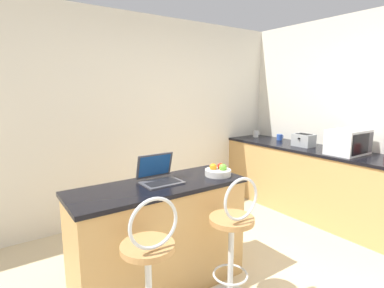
{
  "coord_description": "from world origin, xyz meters",
  "views": [
    {
      "loc": [
        -1.67,
        -1.29,
        1.65
      ],
      "look_at": [
        0.39,
        1.67,
        1.01
      ],
      "focal_mm": 28.0,
      "sensor_mm": 36.0,
      "label": 1
    }
  ],
  "objects": [
    {
      "name": "microwave",
      "position": [
        1.84,
        0.52,
        1.05
      ],
      "size": [
        0.5,
        0.34,
        0.29
      ],
      "color": "white",
      "rests_on": "counter_right"
    },
    {
      "name": "bar_stool_near",
      "position": [
        -0.92,
        0.26,
        0.5
      ],
      "size": [
        0.4,
        0.4,
        1.05
      ],
      "color": "silver",
      "rests_on": "ground_plane"
    },
    {
      "name": "mug_blue",
      "position": [
        2.01,
        1.66,
        0.95
      ],
      "size": [
        0.1,
        0.08,
        0.09
      ],
      "color": "#2D51AD",
      "rests_on": "counter_right"
    },
    {
      "name": "counter_right",
      "position": [
        1.86,
        0.89,
        0.45
      ],
      "size": [
        0.68,
        2.81,
        0.91
      ],
      "color": "tan",
      "rests_on": "ground_plane"
    },
    {
      "name": "fruit_bowl",
      "position": [
        -0.01,
        0.69,
        0.95
      ],
      "size": [
        0.23,
        0.23,
        0.11
      ],
      "color": "silver",
      "rests_on": "breakfast_bar"
    },
    {
      "name": "toaster",
      "position": [
        1.85,
        1.13,
        0.99
      ],
      "size": [
        0.21,
        0.26,
        0.17
      ],
      "color": "#9EA3A8",
      "rests_on": "counter_right"
    },
    {
      "name": "breakfast_bar",
      "position": [
        -0.57,
        0.76,
        0.46
      ],
      "size": [
        1.44,
        0.55,
        0.91
      ],
      "color": "tan",
      "rests_on": "ground_plane"
    },
    {
      "name": "bar_stool_far",
      "position": [
        -0.22,
        0.26,
        0.5
      ],
      "size": [
        0.4,
        0.4,
        1.05
      ],
      "color": "silver",
      "rests_on": "ground_plane"
    },
    {
      "name": "laptop",
      "position": [
        -0.53,
        0.83,
        0.96
      ],
      "size": [
        0.32,
        0.27,
        0.23
      ],
      "color": "#47474C",
      "rests_on": "breakfast_bar"
    },
    {
      "name": "mug_white",
      "position": [
        1.93,
        2.07,
        0.96
      ],
      "size": [
        0.1,
        0.09,
        0.1
      ],
      "color": "white",
      "rests_on": "counter_right"
    },
    {
      "name": "wall_back",
      "position": [
        0.0,
        2.31,
        1.3
      ],
      "size": [
        12.0,
        0.06,
        2.6
      ],
      "color": "silver",
      "rests_on": "ground_plane"
    }
  ]
}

